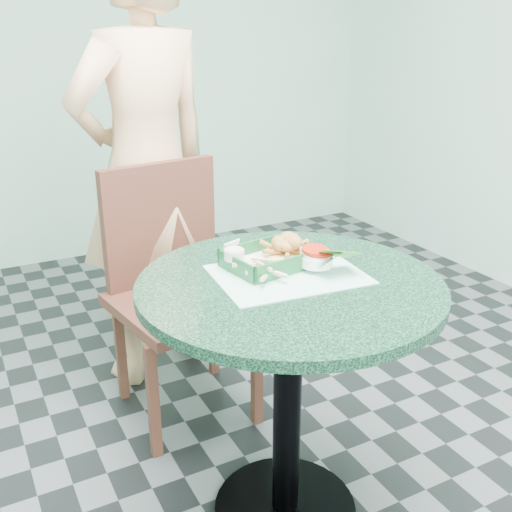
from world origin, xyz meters
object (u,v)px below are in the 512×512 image
sauce_ramekin (233,259)px  crab_sandwich (288,255)px  diner_person (144,134)px  cafe_table (289,344)px  food_basket (271,268)px  dining_chair (174,274)px

sauce_ramekin → crab_sandwich: bearing=-18.3°
diner_person → sauce_ramekin: (-0.04, -0.84, -0.21)m
cafe_table → crab_sandwich: (0.05, 0.10, 0.22)m
cafe_table → food_basket: bearing=88.3°
food_basket → cafe_table: bearing=-91.7°
dining_chair → crab_sandwich: 0.69m
cafe_table → sauce_ramekin: bearing=123.5°
cafe_table → crab_sandwich: 0.25m
cafe_table → crab_sandwich: crab_sandwich is taller
food_basket → crab_sandwich: 0.06m
diner_person → food_basket: diner_person is taller
cafe_table → dining_chair: (-0.07, 0.72, -0.05)m
food_basket → sauce_ramekin: sauce_ramekin is taller
crab_sandwich → sauce_ramekin: size_ratio=2.42×
cafe_table → dining_chair: size_ratio=0.87×
cafe_table → diner_person: bearing=93.4°
food_basket → sauce_ramekin: bearing=161.1°
dining_chair → diner_person: (0.01, 0.27, 0.48)m
cafe_table → dining_chair: dining_chair is taller
dining_chair → food_basket: (0.07, -0.61, 0.23)m
diner_person → crab_sandwich: 0.92m
cafe_table → crab_sandwich: size_ratio=6.05×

